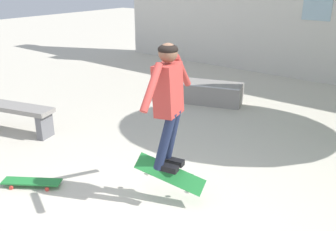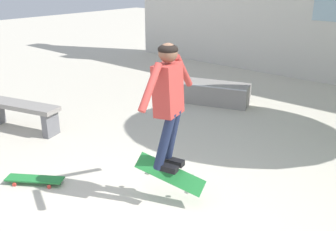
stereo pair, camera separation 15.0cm
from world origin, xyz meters
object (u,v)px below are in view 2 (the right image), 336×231
skate_ledge (212,93)px  skater (168,96)px  park_bench (21,111)px  skateboard_resting (35,179)px  skateboard_flipping (170,174)px

skate_ledge → skater: size_ratio=1.13×
skate_ledge → skater: 4.06m
skate_ledge → skater: bearing=-82.2°
park_bench → skateboard_resting: (1.82, -0.88, -0.29)m
skate_ledge → skateboard_flipping: size_ratio=2.05×
skate_ledge → park_bench: bearing=-135.2°
skate_ledge → skateboard_resting: skate_ledge is taller
park_bench → skate_ledge: (1.74, 3.45, -0.13)m
skater → skateboard_flipping: 1.00m
park_bench → skate_ledge: park_bench is taller
skateboard_flipping → skater: bearing=-101.5°
skate_ledge → skateboard_resting: bearing=-107.4°
park_bench → skater: bearing=-17.0°
skater → skateboard_resting: 2.25m
skateboard_flipping → skateboard_resting: 1.88m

